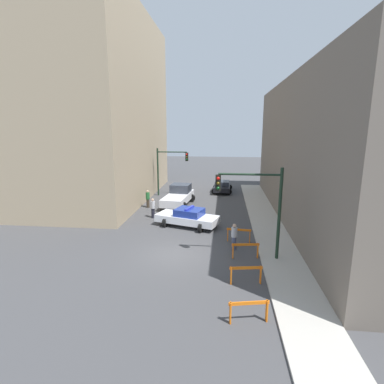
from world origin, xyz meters
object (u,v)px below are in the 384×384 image
(police_car, at_px, (188,217))
(traffic_light_far, at_px, (168,165))
(barrier_mid, at_px, (246,272))
(white_truck, at_px, (179,196))
(pedestrian_corner, at_px, (148,199))
(pedestrian_crossing, at_px, (153,208))
(parked_car_near, at_px, (222,186))
(barrier_front, at_px, (249,308))
(barrier_corner, at_px, (239,233))
(traffic_light_near, at_px, (258,200))
(barrier_back, at_px, (245,248))
(pedestrian_sidewalk, at_px, (234,236))

(police_car, bearing_deg, traffic_light_far, 36.42)
(barrier_mid, bearing_deg, white_truck, 110.74)
(traffic_light_far, bearing_deg, pedestrian_corner, -100.25)
(police_car, height_order, pedestrian_crossing, pedestrian_crossing)
(pedestrian_crossing, bearing_deg, barrier_mid, 113.32)
(pedestrian_corner, bearing_deg, police_car, 34.56)
(parked_car_near, relative_size, pedestrian_corner, 2.63)
(barrier_front, distance_m, barrier_corner, 8.41)
(traffic_light_near, distance_m, police_car, 7.59)
(barrier_back, bearing_deg, white_truck, 116.07)
(parked_car_near, distance_m, pedestrian_corner, 10.33)
(pedestrian_crossing, relative_size, pedestrian_sidewalk, 1.00)
(police_car, relative_size, parked_car_near, 1.15)
(barrier_corner, bearing_deg, barrier_back, -83.96)
(police_car, height_order, barrier_corner, police_car)
(pedestrian_sidewalk, bearing_deg, barrier_back, 77.07)
(parked_car_near, relative_size, barrier_corner, 2.74)
(barrier_mid, bearing_deg, traffic_light_near, 75.13)
(parked_car_near, height_order, barrier_mid, parked_car_near)
(traffic_light_near, relative_size, barrier_back, 3.27)
(traffic_light_near, xyz_separation_m, barrier_mid, (-0.76, -2.86, -2.91))
(barrier_corner, bearing_deg, parked_car_near, 94.60)
(traffic_light_far, relative_size, barrier_corner, 3.26)
(white_truck, height_order, pedestrian_crossing, white_truck)
(white_truck, xyz_separation_m, pedestrian_crossing, (-1.49, -4.43, -0.04))
(pedestrian_sidewalk, relative_size, barrier_front, 1.05)
(police_car, xyz_separation_m, pedestrian_corner, (-4.38, 4.99, 0.14))
(barrier_mid, bearing_deg, pedestrian_sidewalk, 96.21)
(barrier_front, bearing_deg, pedestrian_sidewalk, 92.93)
(pedestrian_crossing, bearing_deg, traffic_light_far, -99.38)
(traffic_light_near, relative_size, barrier_mid, 3.27)
(pedestrian_corner, bearing_deg, pedestrian_crossing, 14.84)
(police_car, xyz_separation_m, barrier_corner, (3.74, -2.75, -0.11))
(police_car, distance_m, barrier_back, 6.62)
(pedestrian_corner, xyz_separation_m, barrier_back, (8.38, -10.27, -0.24))
(traffic_light_near, relative_size, pedestrian_sidewalk, 3.13)
(pedestrian_corner, relative_size, barrier_back, 1.04)
(pedestrian_corner, xyz_separation_m, barrier_front, (8.13, -16.16, -0.24))
(police_car, height_order, barrier_mid, police_car)
(pedestrian_crossing, distance_m, barrier_corner, 8.28)
(traffic_light_near, height_order, pedestrian_crossing, traffic_light_near)
(pedestrian_corner, xyz_separation_m, barrier_corner, (8.12, -7.75, -0.24))
(traffic_light_far, height_order, barrier_front, traffic_light_far)
(pedestrian_corner, relative_size, pedestrian_sidewalk, 1.00)
(traffic_light_near, distance_m, pedestrian_crossing, 10.91)
(pedestrian_sidewalk, distance_m, barrier_mid, 4.18)
(barrier_mid, relative_size, barrier_corner, 0.99)
(pedestrian_crossing, relative_size, pedestrian_corner, 1.00)
(pedestrian_sidewalk, relative_size, barrier_mid, 1.05)
(pedestrian_sidewalk, xyz_separation_m, barrier_mid, (0.45, -4.14, -0.24))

